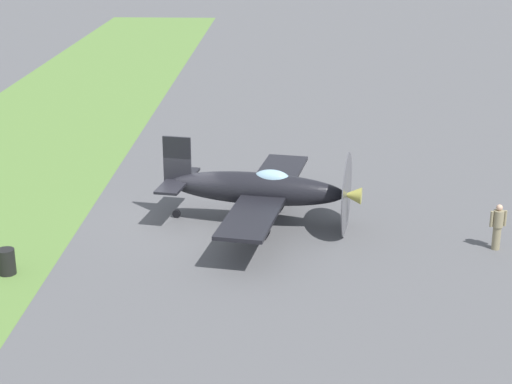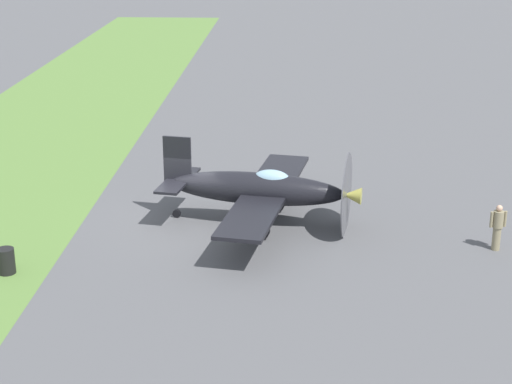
% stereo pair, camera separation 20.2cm
% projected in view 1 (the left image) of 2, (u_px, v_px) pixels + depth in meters
% --- Properties ---
extents(ground_plane, '(160.00, 160.00, 0.00)m').
position_uv_depth(ground_plane, '(179.00, 223.00, 32.86)').
color(ground_plane, '#515154').
extents(airplane_lead, '(9.95, 7.92, 3.52)m').
position_uv_depth(airplane_lead, '(260.00, 189.00, 32.28)').
color(airplane_lead, black).
rests_on(airplane_lead, ground).
extents(ground_crew_chief, '(0.38, 0.62, 1.73)m').
position_uv_depth(ground_crew_chief, '(498.00, 226.00, 30.15)').
color(ground_crew_chief, '#847A5B').
rests_on(ground_crew_chief, ground).
extents(fuel_drum, '(0.60, 0.60, 0.90)m').
position_uv_depth(fuel_drum, '(6.00, 262.00, 28.29)').
color(fuel_drum, black).
rests_on(fuel_drum, ground).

